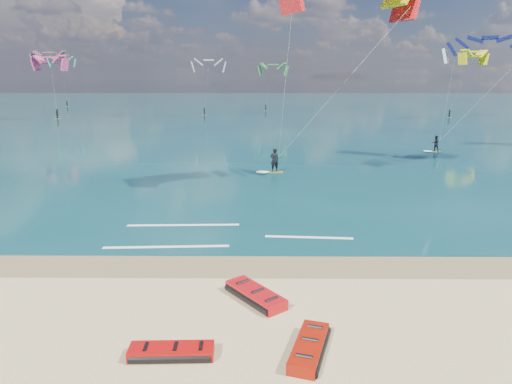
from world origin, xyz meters
TOP-DOWN VIEW (x-y plane):
  - ground at (0.00, 40.00)m, footprint 320.00×320.00m
  - wet_sand_strip at (0.00, 3.00)m, footprint 320.00×2.40m
  - sea at (0.00, 104.00)m, footprint 320.00×200.00m
  - packed_kite_left at (1.15, -3.19)m, footprint 2.52×1.06m
  - packed_kite_mid at (3.42, 0.10)m, footprint 2.61×2.87m
  - packed_kite_right at (4.94, -3.00)m, footprint 1.80×2.75m
  - kitesurfer_main at (7.22, 18.72)m, footprint 12.90×8.61m
  - kitesurfer_far at (22.66, 29.76)m, footprint 8.68×7.24m
  - shoreline_foam at (1.21, 6.49)m, footprint 11.45×3.60m
  - distant_kites at (-11.84, 77.15)m, footprint 90.93×37.56m

SIDE VIEW (x-z plane):
  - ground at x=0.00m, z-range 0.00..0.00m
  - packed_kite_left at x=1.15m, z-range -0.18..0.18m
  - packed_kite_mid at x=3.42m, z-range -0.22..0.22m
  - packed_kite_right at x=4.94m, z-range -0.20..0.20m
  - wet_sand_strip at x=0.00m, z-range 0.00..0.01m
  - sea at x=0.00m, z-range 0.00..0.04m
  - shoreline_foam at x=1.21m, z-range 0.04..0.05m
  - distant_kites at x=-11.84m, z-range -0.43..11.51m
  - kitesurfer_far at x=22.66m, z-range 0.29..12.57m
  - kitesurfer_main at x=7.22m, z-range 0.25..16.02m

